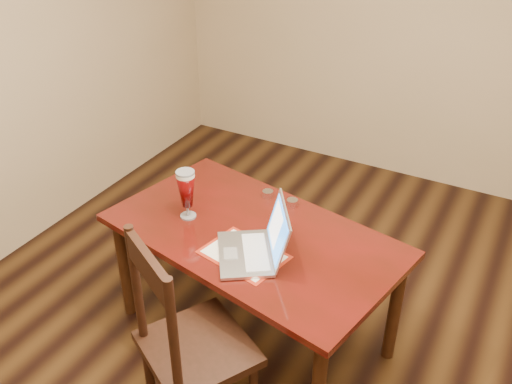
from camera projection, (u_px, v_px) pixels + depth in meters
The scene contains 3 objects.
room_shell at pixel (325, 59), 1.94m from camera, with size 4.51×5.01×2.71m.
dining_table at pixel (251, 244), 2.93m from camera, with size 1.63×1.12×0.97m.
dining_chair at pixel (189, 346), 2.49m from camera, with size 0.62×0.61×1.09m.
Camera 1 is at (0.70, -1.77, 2.39)m, focal length 40.00 mm.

